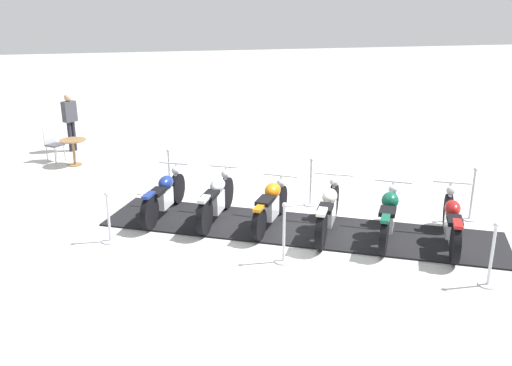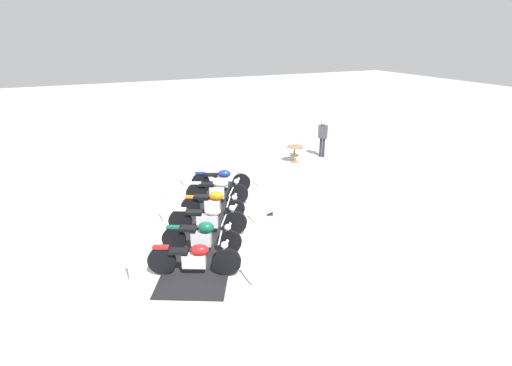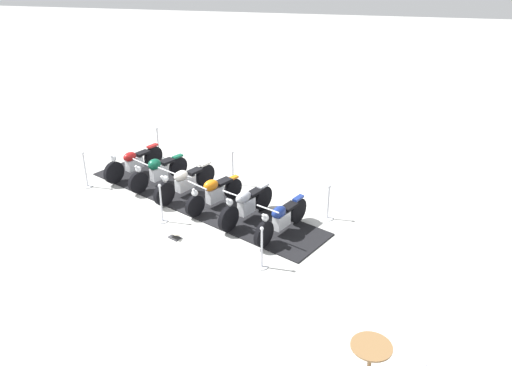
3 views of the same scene
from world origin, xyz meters
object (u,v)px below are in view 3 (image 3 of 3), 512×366
Objects in this scene: stanchion_right_front at (86,175)px; motorcycle_chrome at (246,204)px; motorcycle_cream at (185,182)px; stanchion_right_mid at (162,208)px; motorcycle_copper at (214,192)px; motorcycle_navy at (281,218)px; info_placard at (175,236)px; motorcycle_forest at (158,171)px; cafe_table at (370,354)px; stanchion_left_rear at (328,208)px; stanchion_left_mid at (233,174)px; motorcycle_maroon at (133,162)px; stanchion_left_front at (158,147)px; stanchion_right_rear at (262,253)px.

motorcycle_chrome is at bearing 78.17° from stanchion_right_front.
motorcycle_cream is 1.55m from stanchion_right_mid.
motorcycle_chrome reaches higher than motorcycle_copper.
motorcycle_navy is at bearing 75.37° from stanchion_right_front.
info_placard is (2.32, 3.63, -0.34)m from stanchion_right_front.
motorcycle_copper is 1.17m from motorcycle_chrome.
cafe_table is at bearing 74.94° from motorcycle_forest.
motorcycle_navy is at bearing -45.92° from stanchion_left_rear.
info_placard is at bearing 58.72° from motorcycle_forest.
motorcycle_forest is at bearing -76.92° from stanchion_left_mid.
motorcycle_maroon is at bearing -88.95° from motorcycle_cream.
motorcycle_chrome is 1.78× the size of stanchion_right_mid.
motorcycle_maroon is 4.65m from motorcycle_chrome.
motorcycle_maroon is at bearing -86.75° from motorcycle_forest.
info_placard is 0.51× the size of cafe_table.
stanchion_left_front is (-4.23, -4.92, -0.10)m from motorcycle_navy.
stanchion_left_front is at bearing -116.74° from motorcycle_cream.
stanchion_left_front is (-2.62, -1.82, -0.09)m from motorcycle_cream.
motorcycle_cream is 1.60m from stanchion_left_mid.
motorcycle_forest is 1.07× the size of motorcycle_copper.
motorcycle_copper is 1.65× the size of stanchion_left_front.
info_placard is at bearing -25.91° from motorcycle_chrome.
motorcycle_cream is 3.49m from motorcycle_navy.
motorcycle_chrome is at bearing -158.23° from stanchion_right_rear.
stanchion_left_front is 2.92m from stanchion_right_front.
stanchion_right_mid is (2.61, 1.92, -0.07)m from motorcycle_maroon.
motorcycle_forest is at bearing -132.88° from stanchion_right_rear.
stanchion_right_rear reaches higher than motorcycle_cream.
motorcycle_forest is 1.74× the size of stanchion_right_mid.
motorcycle_copper is at bearing -90.15° from motorcycle_chrome.
stanchion_right_mid is 3.41m from stanchion_right_rear.
stanchion_right_mid is at bearing -64.90° from motorcycle_navy.
stanchion_left_mid is at bearing 103.18° from stanchion_right_front.
motorcycle_maroon is at bearing -85.57° from motorcycle_copper.
stanchion_left_rear is at bearing 109.53° from motorcycle_forest.
stanchion_left_mid is (-2.66, -1.90, -0.12)m from motorcycle_navy.
motorcycle_maroon is 5.82m from motorcycle_navy.
stanchion_right_front is at bearing -117.40° from stanchion_right_rear.
stanchion_left_mid is 1.00× the size of stanchion_right_mid.
stanchion_left_rear is (0.52, 4.23, -0.16)m from motorcycle_cream.
info_placard is at bearing 63.62° from motorcycle_maroon.
motorcycle_copper is 2.33m from motorcycle_navy.
stanchion_left_front is at bearing -104.35° from motorcycle_navy.
stanchion_left_mid reaches higher than cafe_table.
motorcycle_cream is 1.07× the size of motorcycle_chrome.
stanchion_right_mid is at bearing -17.61° from motorcycle_copper.
motorcycle_navy is 1.86× the size of stanchion_right_rear.
stanchion_right_mid is (-0.07, -3.24, -0.08)m from motorcycle_navy.
motorcycle_navy reaches higher than cafe_table.
info_placard is (1.75, -0.57, -0.43)m from motorcycle_copper.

